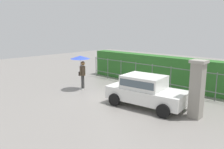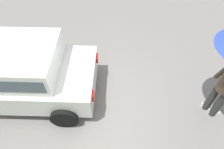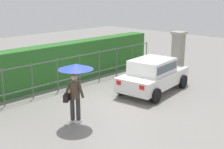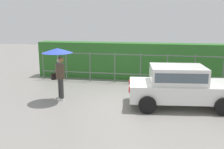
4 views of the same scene
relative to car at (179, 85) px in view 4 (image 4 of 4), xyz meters
name	(u,v)px [view 4 (image 4 of 4)]	position (x,y,z in m)	size (l,w,h in m)	color
ground_plane	(125,100)	(-2.00, 0.30, -0.80)	(40.00, 40.00, 0.00)	gray
car	(179,85)	(0.00, 0.00, 0.00)	(3.88, 2.20, 1.48)	white
pedestrian	(58,60)	(-4.53, -0.18, 0.78)	(1.15, 1.15, 2.06)	#333333
fence_section	(140,67)	(-1.64, 3.03, 0.02)	(10.23, 0.05, 1.50)	#59605B
hedge_row	(142,61)	(-1.64, 4.06, 0.15)	(11.18, 0.90, 1.90)	#2D6B28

